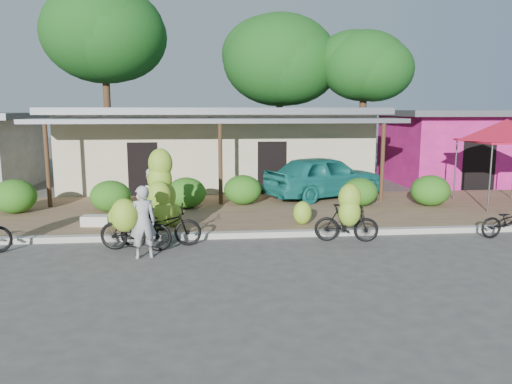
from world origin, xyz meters
TOP-DOWN VIEW (x-y plane):
  - ground at (0.00, 0.00)m, footprint 100.00×100.00m
  - sidewalk at (0.00, 5.00)m, footprint 60.00×6.00m
  - curb at (0.00, 2.00)m, footprint 60.00×0.25m
  - shop_main at (0.00, 10.93)m, footprint 13.00×8.50m
  - shop_pink at (10.50, 10.99)m, footprint 6.00×6.00m
  - tree_far_center at (-5.69, 16.11)m, footprint 6.19×6.15m
  - tree_center_right at (3.31, 16.61)m, footprint 6.12×6.07m
  - tree_near_right at (7.31, 14.61)m, footprint 4.56×4.39m
  - hedge_0 at (-6.37, 5.19)m, footprint 1.35×1.21m
  - hedge_1 at (-3.47, 5.15)m, footprint 1.26×1.13m
  - hedge_2 at (-1.14, 5.49)m, footprint 1.28×1.15m
  - hedge_3 at (0.74, 5.95)m, footprint 1.27×1.15m
  - hedge_4 at (4.57, 5.30)m, footprint 1.19×1.07m
  - hedge_5 at (6.92, 5.10)m, footprint 1.30×1.17m
  - red_canopy at (9.40, 5.08)m, footprint 3.50×3.50m
  - bike_left at (-2.17, 0.91)m, footprint 1.80×1.31m
  - bike_center at (-1.59, 1.59)m, footprint 1.95×1.22m
  - bike_right at (2.98, 1.16)m, footprint 1.65×1.23m
  - bike_far_right at (7.36, 1.34)m, footprint 1.70×0.73m
  - loose_banana_a at (-2.86, 2.82)m, footprint 0.50×0.42m
  - loose_banana_b at (-1.40, 2.92)m, footprint 0.52×0.44m
  - loose_banana_c at (2.18, 2.83)m, footprint 0.52×0.44m
  - sack_near at (-2.25, 3.21)m, footprint 0.93×0.65m
  - sack_far at (-3.52, 3.24)m, footprint 0.79×0.46m
  - vendor at (-1.89, 0.43)m, footprint 0.68×0.53m
  - bystander at (-1.93, 2.60)m, footprint 0.86×0.70m
  - teal_van at (3.78, 7.00)m, footprint 4.88×3.56m

SIDE VIEW (x-z plane):
  - ground at x=0.00m, z-range 0.00..0.00m
  - sidewalk at x=0.00m, z-range 0.00..0.12m
  - curb at x=0.00m, z-range 0.00..0.15m
  - sack_far at x=-3.52m, z-range 0.12..0.40m
  - sack_near at x=-2.25m, z-range 0.12..0.42m
  - loose_banana_a at x=-2.86m, z-range 0.12..0.74m
  - bike_far_right at x=7.36m, z-range 0.00..0.87m
  - loose_banana_b at x=-1.40m, z-range 0.12..0.77m
  - loose_banana_c at x=2.18m, z-range 0.12..0.77m
  - hedge_4 at x=4.57m, z-range 0.12..1.05m
  - hedge_1 at x=-3.47m, z-range 0.12..1.10m
  - hedge_3 at x=0.74m, z-range 0.12..1.11m
  - bike_left at x=-2.17m, z-range -0.07..1.30m
  - hedge_2 at x=-1.14m, z-range 0.12..1.12m
  - hedge_5 at x=6.92m, z-range 0.12..1.14m
  - hedge_0 at x=-6.37m, z-range 0.12..1.17m
  - bike_right at x=2.98m, z-range -0.12..1.45m
  - vendor at x=-1.89m, z-range 0.00..1.64m
  - bike_center at x=-1.59m, z-range -0.30..2.05m
  - teal_van at x=3.78m, z-range 0.12..1.66m
  - bystander at x=-1.93m, z-range 0.12..1.77m
  - shop_pink at x=10.50m, z-range 0.05..3.30m
  - shop_main at x=0.00m, z-range 0.05..3.40m
  - red_canopy at x=9.40m, z-range 1.18..4.04m
  - tree_near_right at x=7.31m, z-range 1.92..9.15m
  - tree_center_right at x=3.31m, z-range 1.82..10.11m
  - tree_far_center at x=-5.69m, z-range 2.39..11.87m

